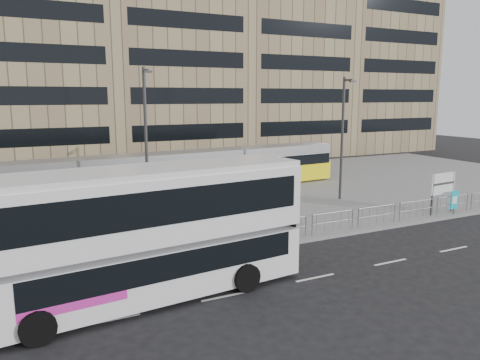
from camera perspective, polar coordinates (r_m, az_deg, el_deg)
name	(u,v)px	position (r m, az deg, el deg)	size (l,w,h in m)	color
ground	(301,243)	(23.52, 7.45, -7.65)	(120.00, 120.00, 0.00)	black
plaza	(208,196)	(33.77, -3.94, -1.96)	(64.00, 24.00, 0.15)	slate
kerb	(300,241)	(23.53, 7.38, -7.44)	(64.00, 0.25, 0.17)	gray
building_row	(142,43)	(54.96, -11.85, 15.98)	(70.40, 18.40, 31.20)	brown
pedestrian_barrier	(328,217)	(24.76, 10.71, -4.46)	(32.07, 0.07, 1.10)	#999BA1
road_markings	(373,266)	(21.14, 15.88, -10.02)	(62.00, 0.12, 0.01)	white
double_decker_bus	(142,230)	(16.75, -11.82, -5.99)	(12.06, 3.89, 4.74)	white
tram	(184,173)	(34.26, -6.85, 0.91)	(26.13, 4.58, 3.07)	yellow
station_sign	(443,185)	(30.73, 23.51, -0.60)	(2.15, 0.28, 2.48)	#2D2D30
ad_panel	(454,200)	(31.12, 24.67, -2.27)	(0.74, 0.14, 1.39)	#2D2D30
pedestrian	(104,212)	(26.05, -16.30, -3.81)	(0.66, 0.43, 1.80)	black
traffic_light_west	(200,209)	(21.26, -4.96, -3.57)	(0.20, 0.23, 3.10)	#2D2D30
lamp_post_west	(146,138)	(26.94, -11.36, 5.01)	(0.45, 1.04, 8.61)	#2D2D30
lamp_post_east	(343,134)	(32.51, 12.42, 5.52)	(0.45, 1.04, 8.27)	#2D2D30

